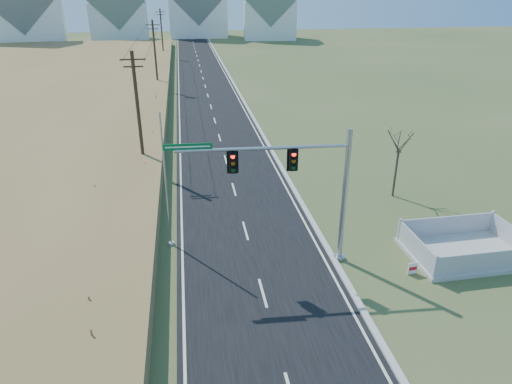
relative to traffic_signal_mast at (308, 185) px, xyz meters
name	(u,v)px	position (x,y,z in m)	size (l,w,h in m)	color
ground	(256,270)	(-2.64, -0.42, -4.40)	(260.00, 260.00, 0.00)	#405328
road	(204,81)	(-2.64, 49.58, -4.37)	(8.00, 180.00, 0.06)	black
curb	(231,80)	(1.51, 49.58, -4.31)	(0.30, 180.00, 0.18)	#B2AFA8
reed_marsh	(10,98)	(-26.64, 39.58, -3.75)	(38.00, 110.00, 1.30)	olive
utility_pole_near	(138,111)	(-9.14, 14.58, 0.29)	(1.80, 0.26, 9.00)	#422D1E
utility_pole_mid	(155,54)	(-9.14, 44.58, 0.29)	(1.80, 0.26, 9.00)	#422D1E
utility_pole_far	(162,33)	(-9.14, 74.58, 0.29)	(1.80, 0.26, 9.00)	#422D1E
condo_nw	(24,10)	(-40.64, 99.58, 3.31)	(17.69, 13.38, 19.05)	white
condo_nnw	(118,11)	(-20.64, 107.58, 2.54)	(14.93, 11.17, 17.03)	white
condo_n	(197,7)	(-0.64, 111.58, 3.21)	(15.27, 10.20, 18.54)	white
condo_ne	(270,11)	(17.36, 103.58, 2.44)	(14.12, 10.51, 16.52)	white
traffic_signal_mast	(308,185)	(0.00, 0.00, 0.00)	(8.98, 0.82, 7.15)	#9EA0A5
fence_enclosure	(464,251)	(8.58, -0.78, -4.12)	(6.06, 4.20, 1.36)	#B7B5AD
open_sign	(413,268)	(5.05, -2.01, -4.05)	(0.52, 0.11, 0.65)	white
flagpole	(167,196)	(-6.94, 2.77, -1.38)	(0.34, 0.34, 7.56)	#B7B5AD
bare_tree	(400,140)	(8.05, 6.93, -0.41)	(1.87, 1.87, 4.94)	#4C3F33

